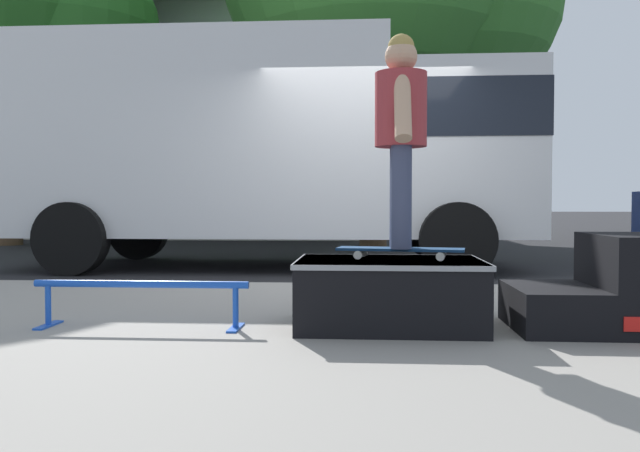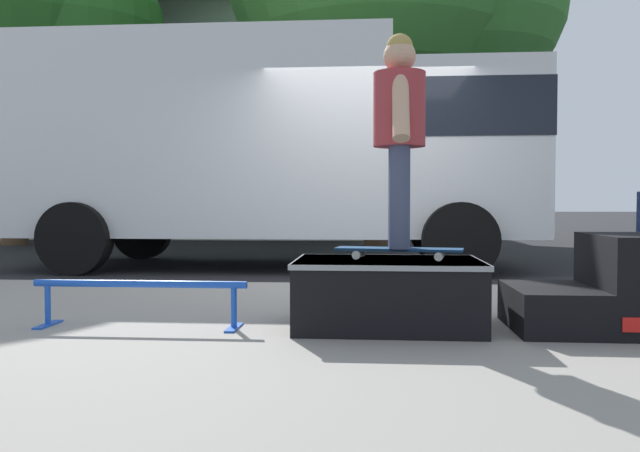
% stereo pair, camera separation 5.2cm
% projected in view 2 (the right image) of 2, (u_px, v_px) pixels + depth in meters
% --- Properties ---
extents(ground_plane, '(140.00, 140.00, 0.00)m').
position_uv_depth(ground_plane, '(368.00, 289.00, 6.61)').
color(ground_plane, black).
extents(sidewalk_slab, '(50.00, 5.00, 0.12)m').
position_uv_depth(sidewalk_slab, '(364.00, 348.00, 3.62)').
color(sidewalk_slab, gray).
rests_on(sidewalk_slab, ground).
extents(skate_box, '(1.13, 0.81, 0.41)m').
position_uv_depth(skate_box, '(388.00, 291.00, 3.94)').
color(skate_box, black).
rests_on(skate_box, sidewalk_slab).
extents(kicker_ramp, '(0.98, 0.76, 0.57)m').
position_uv_depth(kicker_ramp, '(609.00, 291.00, 3.83)').
color(kicker_ramp, black).
rests_on(kicker_ramp, sidewalk_slab).
extents(grind_rail, '(1.33, 0.28, 0.29)m').
position_uv_depth(grind_rail, '(140.00, 293.00, 3.93)').
color(grind_rail, blue).
rests_on(grind_rail, sidewalk_slab).
extents(skateboard, '(0.80, 0.33, 0.07)m').
position_uv_depth(skateboard, '(399.00, 250.00, 3.97)').
color(skateboard, navy).
rests_on(skateboard, skate_box).
extents(skater_kid, '(0.32, 0.68, 1.31)m').
position_uv_depth(skater_kid, '(399.00, 123.00, 3.94)').
color(skater_kid, '#3F4766').
rests_on(skater_kid, skateboard).
extents(box_truck, '(6.91, 2.63, 3.05)m').
position_uv_depth(box_truck, '(279.00, 144.00, 8.85)').
color(box_truck, white).
rests_on(box_truck, ground).
extents(street_tree_neighbour, '(5.98, 5.44, 7.97)m').
position_uv_depth(street_tree_neighbour, '(26.00, 6.00, 13.62)').
color(street_tree_neighbour, brown).
rests_on(street_tree_neighbour, ground).
extents(house_behind, '(9.54, 8.22, 8.40)m').
position_uv_depth(house_behind, '(219.00, 94.00, 19.55)').
color(house_behind, silver).
rests_on(house_behind, ground).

